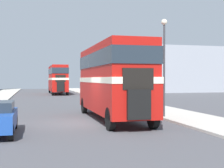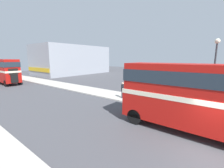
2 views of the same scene
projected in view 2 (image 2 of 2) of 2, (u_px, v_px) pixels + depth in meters
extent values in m
plane|color=#47474C|center=(215.00, 160.00, 6.86)|extent=(120.00, 120.00, 0.00)
cube|color=#B7B2A8|center=(222.00, 115.00, 12.07)|extent=(3.50, 120.00, 0.12)
cube|color=#B2140F|center=(198.00, 113.00, 9.00)|extent=(2.39, 9.38, 1.66)
cube|color=beige|center=(200.00, 98.00, 8.84)|extent=(2.41, 9.43, 0.30)
cube|color=#B2140F|center=(201.00, 80.00, 8.66)|extent=(2.34, 9.19, 1.81)
cube|color=#232D38|center=(202.00, 78.00, 8.64)|extent=(2.41, 9.29, 0.81)
cylinder|color=black|center=(135.00, 117.00, 10.60)|extent=(0.28, 1.08, 1.08)
cylinder|color=black|center=(148.00, 109.00, 12.23)|extent=(0.28, 1.08, 1.08)
cube|color=#B2140F|center=(3.00, 76.00, 27.97)|extent=(2.35, 10.54, 1.73)
cube|color=beige|center=(3.00, 70.00, 27.79)|extent=(2.38, 10.59, 0.31)
cube|color=#B2140F|center=(2.00, 64.00, 27.61)|extent=(2.31, 10.33, 1.88)
cube|color=#232D38|center=(2.00, 64.00, 27.59)|extent=(2.38, 10.44, 0.85)
cube|color=black|center=(14.00, 79.00, 24.70)|extent=(1.06, 0.20, 1.38)
cube|color=black|center=(13.00, 72.00, 24.59)|extent=(1.41, 0.12, 1.00)
cylinder|color=black|center=(6.00, 83.00, 24.61)|extent=(0.28, 1.08, 1.08)
cylinder|color=black|center=(20.00, 82.00, 26.22)|extent=(0.28, 1.08, 1.08)
cylinder|color=black|center=(3.00, 78.00, 31.54)|extent=(0.28, 1.08, 1.08)
cylinder|color=#282833|center=(122.00, 94.00, 17.03)|extent=(0.16, 0.16, 0.88)
cylinder|color=#282833|center=(123.00, 94.00, 17.19)|extent=(0.16, 0.16, 0.88)
cylinder|color=black|center=(123.00, 87.00, 16.98)|extent=(0.36, 0.36, 0.69)
sphere|color=beige|center=(123.00, 83.00, 16.90)|extent=(0.24, 0.24, 0.24)
cylinder|color=#38383D|center=(213.00, 82.00, 10.98)|extent=(0.12, 0.12, 5.50)
sphere|color=#EFEACC|center=(217.00, 41.00, 10.48)|extent=(0.36, 0.36, 0.36)
cube|color=#999EA8|center=(73.00, 60.00, 45.35)|extent=(21.22, 11.14, 8.20)
cube|color=gold|center=(38.00, 70.00, 37.48)|extent=(0.12, 10.58, 0.98)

